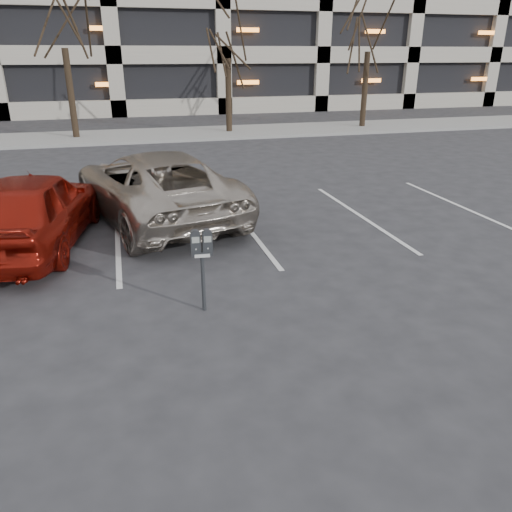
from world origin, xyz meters
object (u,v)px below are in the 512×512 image
Objects in this scene: tree_c at (227,9)px; car_red at (32,210)px; suv_silver at (155,186)px; tree_d at (372,1)px; parking_meter at (202,251)px.

car_red is at bearing -116.54° from tree_c.
car_red is (-2.46, -1.26, -0.01)m from suv_silver.
car_red is (-13.93, -13.88, -5.12)m from tree_d.
car_red is at bearing -135.10° from tree_d.
parking_meter is (-4.17, -17.37, -4.46)m from tree_c.
tree_d is (7.00, 0.00, 0.47)m from tree_c.
tree_c is 18.41m from parking_meter.
car_red is at bearing 12.46° from suv_silver.
suv_silver is at bearing -132.27° from tree_d.
suv_silver reaches higher than parking_meter.
parking_meter is 4.76m from suv_silver.
tree_d reaches higher than parking_meter.
tree_c is 7.02m from tree_d.
tree_c reaches higher than car_red.
tree_c is at bearing -106.32° from car_red.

